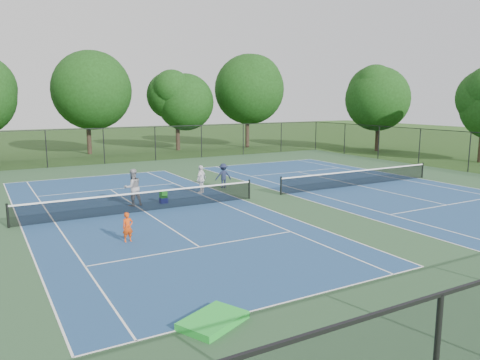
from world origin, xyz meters
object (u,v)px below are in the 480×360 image
child_player (128,227)px  tree_side_e (379,95)px  tree_back_b (86,87)px  bystander_a (201,179)px  tree_back_c (177,98)px  instructor (133,187)px  bystander_b (223,176)px  ball_hopper (163,194)px  ball_crate (164,200)px  tree_back_d (247,86)px

child_player → tree_side_e: bearing=25.3°
tree_back_b → bystander_a: size_ratio=6.12×
tree_side_e → child_player: (-32.09, -18.42, -5.23)m
tree_back_b → tree_side_e: 29.56m
tree_back_c → instructor: size_ratio=4.38×
tree_back_c → bystander_a: bearing=-109.0°
tree_side_e → tree_back_b: bearing=156.0°
tree_back_b → child_player: size_ratio=8.68×
tree_side_e → bystander_a: tree_side_e is taller
tree_back_c → bystander_b: size_ratio=5.53×
bystander_b → ball_hopper: 5.25m
tree_side_e → ball_crate: (-28.53, -12.72, -5.66)m
child_player → bystander_b: size_ratio=0.76×
tree_side_e → child_player: tree_side_e is taller
tree_back_c → instructor: 26.83m
ball_hopper → tree_back_c: bearing=66.1°
bystander_a → ball_crate: bearing=-9.5°
instructor → ball_hopper: bearing=165.8°
tree_back_b → child_player: tree_back_b is taller
tree_side_e → bystander_a: size_ratio=5.41×
child_player → ball_crate: bearing=53.4°
instructor → tree_back_c: bearing=-124.2°
child_player → bystander_b: bystander_b is taller
ball_hopper → child_player: bearing=-122.0°
tree_back_c → child_player: (-14.09, -29.42, -4.90)m
tree_side_e → bystander_b: size_ratio=5.84×
ball_hopper → tree_back_d: bearing=50.8°
tree_back_c → ball_crate: size_ratio=21.02×
child_player → instructor: (2.01, 5.90, 0.38)m
bystander_b → child_player: bearing=57.9°
instructor → ball_hopper: (1.56, -0.20, -0.48)m
child_player → instructor: 6.24m
tree_side_e → bystander_b: (-23.80, -10.47, -5.05)m
tree_back_b → tree_back_c: size_ratio=1.19×
tree_back_b → child_player: bearing=-99.5°
child_player → bystander_b: (8.30, 7.95, 0.18)m
child_player → bystander_a: bearing=43.5°
tree_back_c → instructor: bearing=-117.2°
ball_crate → ball_hopper: 0.33m
tree_back_b → instructor: size_ratio=5.23×
tree_back_d → ball_hopper: 29.99m
instructor → bystander_b: size_ratio=1.26×
tree_back_d → tree_side_e: tree_back_d is taller
tree_back_c → child_player: size_ratio=7.27×
tree_back_b → ball_crate: tree_back_b is taller
child_player → bystander_a: bystander_a is taller
bystander_b → bystander_a: bearing=37.5°
tree_back_c → tree_back_d: 8.17m
tree_side_e → ball_crate: size_ratio=22.22×
instructor → bystander_b: 6.62m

